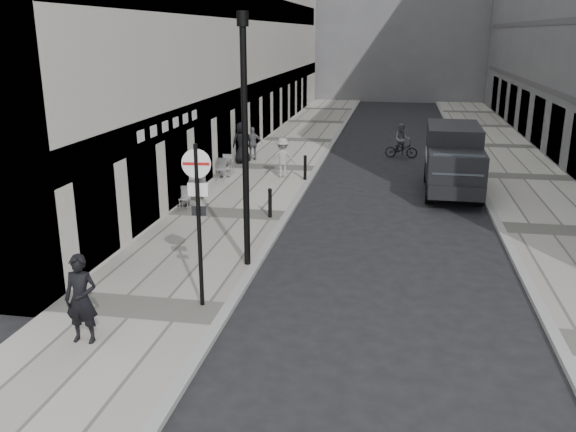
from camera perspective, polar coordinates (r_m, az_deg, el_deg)
name	(u,v)px	position (r m, az deg, el deg)	size (l,w,h in m)	color
ground	(182,385)	(11.52, -9.88, -15.30)	(120.00, 120.00, 0.00)	black
sidewalk	(273,168)	(28.33, -1.42, 4.51)	(4.00, 60.00, 0.12)	#A6A296
far_sidewalk	(522,178)	(28.30, 21.01, 3.37)	(4.00, 60.00, 0.12)	#A6A296
walking_man	(81,299)	(12.78, -18.79, -7.37)	(0.67, 0.44, 1.83)	black
sign_post	(198,205)	(13.37, -8.41, 1.06)	(0.64, 0.12, 3.70)	black
lamppost	(245,131)	(15.52, -4.06, 7.98)	(0.29, 0.29, 6.46)	black
bollard_near	(270,204)	(20.38, -1.69, 1.15)	(0.12, 0.12, 0.94)	black
bollard_far	(305,168)	(25.69, 1.61, 4.48)	(0.13, 0.13, 0.98)	black
panel_van	(453,156)	(24.78, 15.21, 5.42)	(2.14, 5.50, 2.57)	black
cyclist	(401,145)	(31.43, 10.57, 6.59)	(1.62, 0.62, 1.73)	black
pedestrian_a	(253,144)	(29.73, -3.31, 6.77)	(0.95, 0.39, 1.62)	#5E5D62
pedestrian_b	(283,158)	(26.04, -0.49, 5.46)	(1.10, 0.63, 1.70)	gray
pedestrian_c	(242,143)	(29.05, -4.31, 6.85)	(0.95, 0.62, 1.95)	black
cafe_table_near	(190,195)	(22.04, -9.17, 2.00)	(0.63, 1.43, 0.82)	#BCBCBF
cafe_table_mid	(198,188)	(22.91, -8.41, 2.57)	(0.62, 1.40, 0.80)	#BEBDC0
cafe_table_far	(225,167)	(26.25, -5.94, 4.61)	(0.71, 1.61, 0.92)	silver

